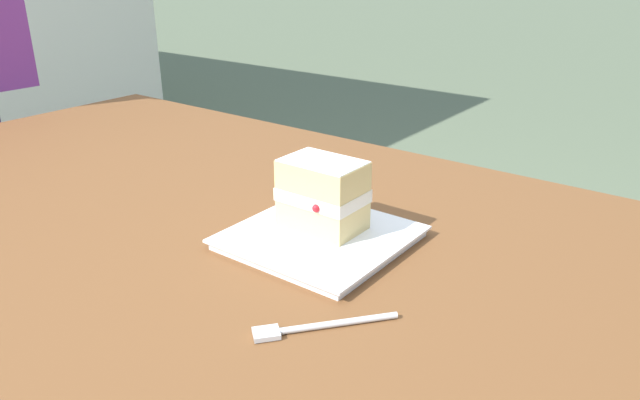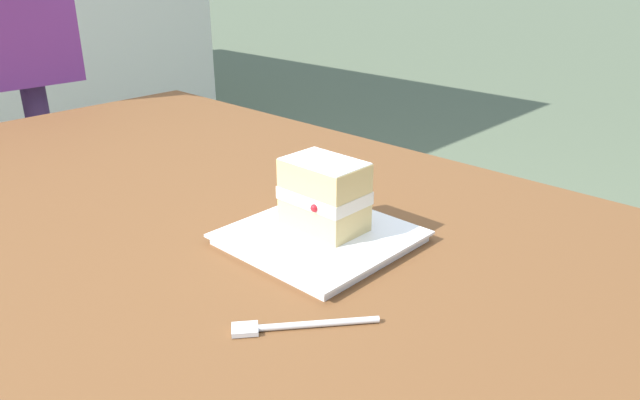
# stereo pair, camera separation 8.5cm
# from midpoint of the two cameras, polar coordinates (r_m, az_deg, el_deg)

# --- Properties ---
(patio_table) EXTENTS (1.63, 1.09, 0.74)m
(patio_table) POSITION_cam_midpoint_polar(r_m,az_deg,el_deg) (1.03, -16.01, -6.04)
(patio_table) COLOR brown
(patio_table) RESTS_ON ground
(dessert_plate) EXTENTS (0.24, 0.24, 0.02)m
(dessert_plate) POSITION_cam_midpoint_polar(r_m,az_deg,el_deg) (0.88, -2.79, -3.70)
(dessert_plate) COLOR white
(dessert_plate) RESTS_ON patio_table
(cake_slice) EXTENTS (0.12, 0.09, 0.11)m
(cake_slice) POSITION_cam_midpoint_polar(r_m,az_deg,el_deg) (0.87, -2.53, 0.48)
(cake_slice) COLOR #E0C17A
(cake_slice) RESTS_ON dessert_plate
(dessert_fork) EXTENTS (0.12, 0.14, 0.01)m
(dessert_fork) POSITION_cam_midpoint_polar(r_m,az_deg,el_deg) (0.69, -3.99, -12.10)
(dessert_fork) COLOR silver
(dessert_fork) RESTS_ON patio_table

